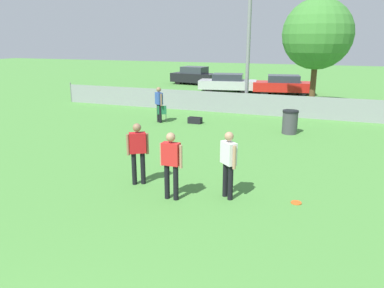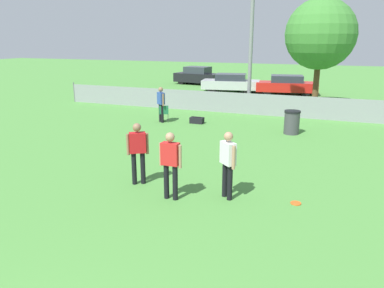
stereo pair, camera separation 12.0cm
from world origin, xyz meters
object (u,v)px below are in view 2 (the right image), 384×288
Objects in this scene: gear_bag_sideline at (197,120)px; tree_near_pole at (320,34)px; folding_chair_sideline at (164,112)px; player_defender_red at (138,149)px; parked_car_dark at (198,76)px; frisbee_disc at (296,203)px; player_thrower_red at (170,161)px; parked_car_silver at (231,83)px; player_receiver_white at (228,160)px; light_pole at (253,0)px; trash_bin at (292,122)px; spectator_in_blue at (161,102)px; parked_car_red at (286,85)px.

tree_near_pole is at bearing 51.43° from gear_bag_sideline.
player_defender_red is at bearing 84.97° from folding_chair_sideline.
gear_bag_sideline is at bearing -61.18° from parked_car_dark.
frisbee_disc is 24.68m from parked_car_dark.
tree_near_pole is 14.86m from player_thrower_red.
frisbee_disc is 0.06× the size of parked_car_silver.
folding_chair_sideline is at bearing -99.74° from parked_car_silver.
player_thrower_red is 0.38× the size of parked_car_silver.
parked_car_dark is at bearing -100.88° from folding_chair_sideline.
player_thrower_red is 1.00× the size of player_receiver_white.
light_pole reaches higher than trash_bin.
gear_bag_sideline is (1.55, 0.33, -0.33)m from folding_chair_sideline.
player_defender_red is 7.93m from trash_bin.
spectator_in_blue is 2.65× the size of gear_bag_sideline.
spectator_in_blue is at bearing -135.22° from tree_near_pole.
trash_bin is at bearing -142.26° from spectator_in_blue.
player_receiver_white reaches higher than trash_bin.
trash_bin is 18.07m from parked_car_dark.
folding_chair_sideline is 0.18× the size of parked_car_red.
parked_car_red is (1.30, 19.08, -0.33)m from player_defender_red.
gear_bag_sideline is at bearing -110.12° from light_pole.
player_defender_red reaches higher than parked_car_silver.
parked_car_dark reaches higher than parked_car_red.
spectator_in_blue is at bearing 179.53° from trash_bin.
player_thrower_red is 19.83m from parked_car_silver.
frisbee_disc is 9.95m from folding_chair_sideline.
player_thrower_red is at bearing -62.62° from parked_car_dark.
parked_car_red is at bearing 90.50° from player_thrower_red.
frisbee_disc is 19.83m from parked_car_silver.
frisbee_disc is (1.64, 0.28, -0.98)m from player_receiver_white.
player_thrower_red reaches higher than frisbee_disc.
player_defender_red reaches higher than frisbee_disc.
parked_car_silver is at bearing -115.83° from folding_chair_sideline.
light_pole reaches higher than spectator_in_blue.
parked_car_dark is 5.35m from parked_car_silver.
tree_near_pole is 1.44× the size of parked_car_dark.
gear_bag_sideline is at bearing 157.97° from player_receiver_white.
player_defender_red is 2.51m from player_receiver_white.
parked_car_dark is at bearing 128.74° from parked_car_silver.
gear_bag_sideline is at bearing -128.57° from tree_near_pole.
light_pole is 9.18m from parked_car_silver.
tree_near_pole is 1.34× the size of parked_car_silver.
parked_car_red is at bearing 77.50° from gear_bag_sideline.
gear_bag_sideline is at bearing 125.82° from frisbee_disc.
spectator_in_blue is at bearing -166.94° from gear_bag_sideline.
player_receiver_white is 8.63m from gear_bag_sideline.
tree_near_pole is 9.71m from folding_chair_sideline.
player_defender_red reaches higher than folding_chair_sideline.
parked_car_silver reaches higher than frisbee_disc.
parked_car_silver is (-2.75, 18.82, -0.33)m from player_defender_red.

